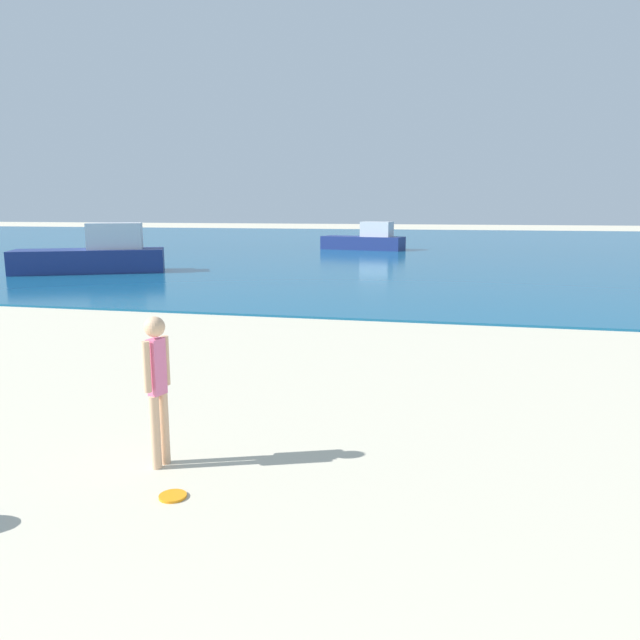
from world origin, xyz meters
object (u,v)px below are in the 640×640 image
person_standing (157,383)px  frisbee (173,496)px  boat_far (366,240)px  boat_near (95,255)px

person_standing → frisbee: (0.45, -0.65, -0.92)m
boat_far → frisbee: bearing=106.5°
boat_far → boat_near: bearing=71.8°
boat_near → boat_far: size_ratio=1.15×
frisbee → boat_near: 21.37m
frisbee → boat_far: 33.73m
boat_near → boat_far: boat_near is taller
person_standing → frisbee: person_standing is taller
person_standing → boat_near: 20.57m
person_standing → boat_far: (-2.55, 32.94, -0.26)m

